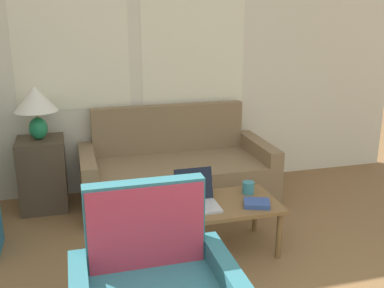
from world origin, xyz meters
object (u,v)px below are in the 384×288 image
table_lamp (36,103)px  coffee_table (210,209)px  cup_yellow (208,189)px  book_red (257,203)px  cup_navy (248,188)px  laptop (197,198)px  couch (176,174)px

table_lamp → coffee_table: size_ratio=0.47×
coffee_table → cup_yellow: 0.22m
coffee_table → book_red: (0.33, -0.13, 0.06)m
cup_navy → book_red: size_ratio=0.42×
coffee_table → cup_navy: 0.39m
cup_yellow → coffee_table: bearing=-100.6°
table_lamp → laptop: table_lamp is taller
table_lamp → coffee_table: (1.30, -1.23, -0.67)m
table_lamp → book_red: bearing=-39.7°
coffee_table → book_red: book_red is taller
table_lamp → cup_yellow: (1.33, -1.04, -0.58)m
table_lamp → cup_navy: (1.66, -1.11, -0.58)m
coffee_table → laptop: laptop is taller
couch → table_lamp: bearing=174.1°
couch → book_red: size_ratio=7.77×
laptop → book_red: (0.44, -0.13, -0.04)m
table_lamp → coffee_table: 1.91m
cup_navy → cup_yellow: cup_navy is taller
laptop → cup_yellow: bearing=53.0°
couch → laptop: couch is taller
cup_navy → book_red: bearing=-96.7°
coffee_table → table_lamp: bearing=136.6°
book_red → laptop: bearing=164.1°
couch → cup_yellow: size_ratio=20.22×
book_red → couch: bearing=105.9°
coffee_table → cup_yellow: size_ratio=11.52×
cup_navy → cup_yellow: size_ratio=1.09×
couch → coffee_table: 1.10m
table_lamp → cup_yellow: bearing=-37.8°
laptop → coffee_table: bearing=-0.0°
laptop → cup_yellow: size_ratio=3.47×
couch → coffee_table: couch is taller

